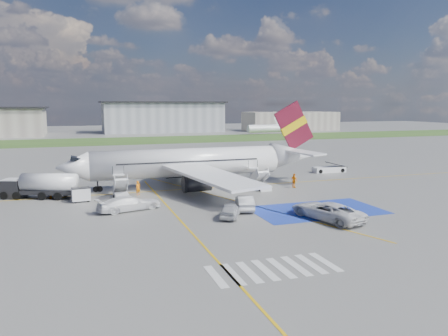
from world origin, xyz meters
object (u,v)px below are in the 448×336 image
at_px(airliner, 197,162).
at_px(van_white_a, 327,208).
at_px(fuel_tanker, 41,188).
at_px(car_silver_b, 245,202).
at_px(van_white_b, 129,201).
at_px(gpu_cart, 81,195).
at_px(belt_loader, 329,170).
at_px(car_silver_a, 230,210).

xyz_separation_m(airliner, van_white_a, (7.42, -21.67, -2.21)).
relative_size(airliner, van_white_a, 5.81).
height_order(fuel_tanker, car_silver_b, fuel_tanker).
relative_size(van_white_a, van_white_b, 1.20).
bearing_deg(car_silver_b, gpu_cart, -15.26).
bearing_deg(belt_loader, van_white_b, -152.75).
bearing_deg(car_silver_a, belt_loader, -110.65).
distance_m(belt_loader, car_silver_b, 30.69).
height_order(belt_loader, car_silver_a, belt_loader).
xyz_separation_m(fuel_tanker, van_white_a, (27.69, -19.96, -0.10)).
relative_size(airliner, belt_loader, 6.15).
bearing_deg(car_silver_a, van_white_a, -175.42).
relative_size(airliner, fuel_tanker, 4.00).
bearing_deg(airliner, car_silver_a, -94.56).
xyz_separation_m(airliner, van_white_b, (-10.77, -11.55, -2.36)).
relative_size(airliner, van_white_b, 6.99).
relative_size(gpu_cart, van_white_a, 0.34).
xyz_separation_m(van_white_a, van_white_b, (-18.19, 10.11, -0.16)).
relative_size(gpu_cart, belt_loader, 0.36).
relative_size(belt_loader, car_silver_b, 1.23).
xyz_separation_m(fuel_tanker, van_white_b, (9.50, -9.84, -0.26)).
distance_m(car_silver_a, van_white_b, 11.26).
xyz_separation_m(gpu_cart, belt_loader, (40.08, 10.20, -0.33)).
distance_m(gpu_cart, belt_loader, 41.36).
bearing_deg(belt_loader, gpu_cart, -163.43).
distance_m(airliner, car_silver_b, 15.49).
height_order(airliner, van_white_b, airliner).
relative_size(car_silver_b, van_white_a, 0.77).
bearing_deg(car_silver_b, belt_loader, -124.18).
relative_size(car_silver_b, van_white_b, 0.92).
bearing_deg(van_white_a, fuel_tanker, -49.96).
distance_m(gpu_cart, car_silver_b, 19.50).
bearing_deg(car_silver_b, airliner, -70.56).
height_order(gpu_cart, car_silver_b, gpu_cart).
relative_size(belt_loader, van_white_b, 1.14).
bearing_deg(van_white_a, gpu_cart, -49.39).
relative_size(gpu_cart, car_silver_a, 0.50).
bearing_deg(car_silver_a, gpu_cart, -12.98).
distance_m(car_silver_b, van_white_a, 8.98).
xyz_separation_m(gpu_cart, van_white_b, (4.90, -6.18, 0.26)).
relative_size(gpu_cart, car_silver_b, 0.45).
bearing_deg(gpu_cart, airliner, 13.14).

